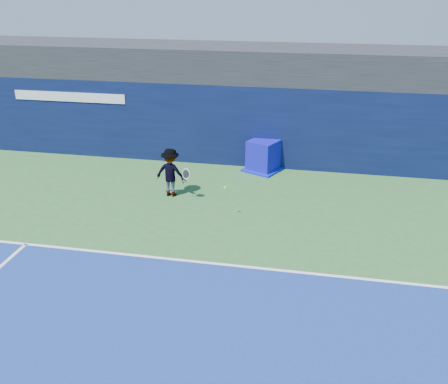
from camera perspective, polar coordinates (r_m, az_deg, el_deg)
The scene contains 7 objects.
ground at distance 10.21m, azimuth -5.63°, elevation -16.79°, with size 80.00×80.00×0.00m, color #2F642D.
baseline at distance 12.55m, azimuth -1.77°, elevation -8.10°, with size 24.00×0.10×0.01m, color white.
stadium_band at distance 19.31m, azimuth 3.80°, elevation 14.51°, with size 36.00×3.00×1.20m, color black.
back_wall_assembly at distance 18.79m, azimuth 3.22°, elevation 7.72°, with size 36.00×1.03×3.00m.
equipment_cart at distance 18.30m, azimuth 4.49°, elevation 4.03°, with size 1.57×1.57×1.14m.
tennis_player at distance 16.09m, azimuth -6.10°, elevation 2.23°, with size 1.28×0.73×1.59m.
tennis_ball at distance 14.41m, azimuth 0.12°, elevation 0.52°, with size 0.07×0.07×0.07m.
Camera 1 is at (2.42, -7.43, 6.57)m, focal length 40.00 mm.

